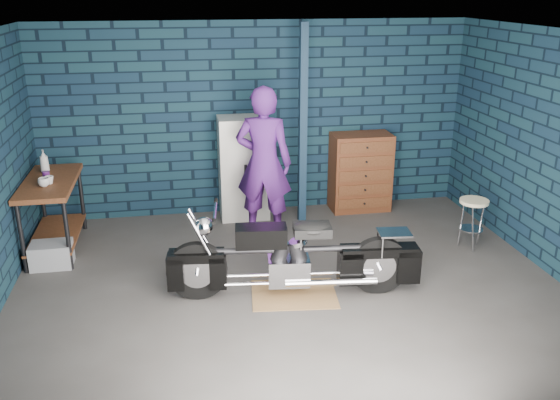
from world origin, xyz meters
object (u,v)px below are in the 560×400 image
at_px(motorcycle, 294,252).
at_px(storage_bin, 52,255).
at_px(tool_chest, 361,172).
at_px(workbench, 54,215).
at_px(shop_stool, 472,224).
at_px(locker, 244,168).
at_px(person, 264,163).

relative_size(motorcycle, storage_bin, 4.88).
bearing_deg(tool_chest, storage_bin, -163.88).
bearing_deg(tool_chest, workbench, -170.50).
relative_size(workbench, tool_chest, 1.24).
relative_size(motorcycle, tool_chest, 2.01).
bearing_deg(shop_stool, tool_chest, 121.26).
height_order(workbench, tool_chest, tool_chest).
relative_size(locker, shop_stool, 2.24).
bearing_deg(motorcycle, person, 98.51).
relative_size(storage_bin, locker, 0.32).
xyz_separation_m(person, tool_chest, (1.53, 0.69, -0.42)).
bearing_deg(tool_chest, person, -155.57).
distance_m(motorcycle, person, 1.75).
xyz_separation_m(storage_bin, shop_stool, (5.10, -0.38, 0.18)).
distance_m(workbench, storage_bin, 0.59).
relative_size(workbench, locker, 0.97).
xyz_separation_m(locker, tool_chest, (1.71, 0.00, -0.16)).
xyz_separation_m(person, storage_bin, (-2.61, -0.50, -0.85)).
xyz_separation_m(motorcycle, tool_chest, (1.47, 2.37, 0.07)).
height_order(person, locker, person).
relative_size(motorcycle, person, 1.15).
xyz_separation_m(storage_bin, locker, (2.43, 1.20, 0.58)).
height_order(workbench, locker, locker).
bearing_deg(workbench, locker, 15.88).
distance_m(storage_bin, locker, 2.77).
xyz_separation_m(person, shop_stool, (2.49, -0.88, -0.67)).
bearing_deg(motorcycle, tool_chest, 64.64).
height_order(workbench, motorcycle, motorcycle).
bearing_deg(locker, tool_chest, 0.00).
distance_m(locker, shop_stool, 3.13).
distance_m(workbench, tool_chest, 4.22).
height_order(person, storage_bin, person).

